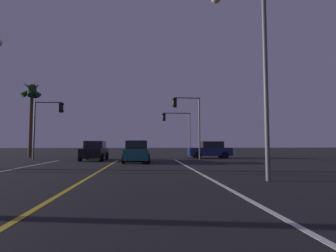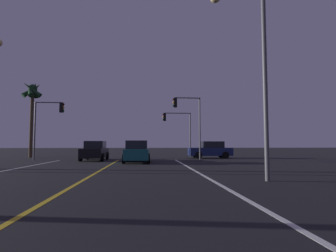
# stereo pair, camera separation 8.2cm
# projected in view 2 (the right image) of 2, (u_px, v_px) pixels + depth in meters

# --- Properties ---
(lane_edge_right) EXTENTS (0.16, 31.27, 0.01)m
(lane_edge_right) POSITION_uv_depth(u_px,v_px,m) (228.00, 189.00, 8.42)
(lane_edge_right) COLOR silver
(lane_edge_right) RESTS_ON ground
(lane_center_divider) EXTENTS (0.16, 31.27, 0.01)m
(lane_center_divider) POSITION_uv_depth(u_px,v_px,m) (63.00, 192.00, 8.01)
(lane_center_divider) COLOR gold
(lane_center_divider) RESTS_ON ground
(car_ahead_far) EXTENTS (2.02, 4.30, 1.70)m
(car_ahead_far) POSITION_uv_depth(u_px,v_px,m) (137.00, 152.00, 20.78)
(car_ahead_far) COLOR black
(car_ahead_far) RESTS_ON ground
(car_oncoming) EXTENTS (2.02, 4.30, 1.70)m
(car_oncoming) POSITION_uv_depth(u_px,v_px,m) (95.00, 151.00, 23.49)
(car_oncoming) COLOR black
(car_oncoming) RESTS_ON ground
(car_crossing_side) EXTENTS (4.30, 2.02, 1.70)m
(car_crossing_side) POSITION_uv_depth(u_px,v_px,m) (211.00, 150.00, 27.03)
(car_crossing_side) COLOR black
(car_crossing_side) RESTS_ON ground
(traffic_light_near_right) EXTENTS (2.62, 0.36, 5.81)m
(traffic_light_near_right) POSITION_uv_depth(u_px,v_px,m) (187.00, 114.00, 24.85)
(traffic_light_near_right) COLOR #4C4C51
(traffic_light_near_right) RESTS_ON ground
(traffic_light_near_left) EXTENTS (2.60, 0.36, 5.22)m
(traffic_light_near_left) POSITION_uv_depth(u_px,v_px,m) (49.00, 117.00, 23.83)
(traffic_light_near_left) COLOR #4C4C51
(traffic_light_near_left) RESTS_ON ground
(traffic_light_far_right) EXTENTS (3.26, 0.36, 5.00)m
(traffic_light_far_right) POSITION_uv_depth(u_px,v_px,m) (176.00, 124.00, 30.25)
(traffic_light_far_right) COLOR #4C4C51
(traffic_light_far_right) RESTS_ON ground
(street_lamp_right_near) EXTENTS (2.30, 0.44, 7.58)m
(street_lamp_right_near) POSITION_uv_depth(u_px,v_px,m) (251.00, 58.00, 10.60)
(street_lamp_right_near) COLOR #4C4C51
(street_lamp_right_near) RESTS_ON ground
(palm_tree_left_far) EXTENTS (2.24, 2.33, 8.23)m
(palm_tree_left_far) POSITION_uv_depth(u_px,v_px,m) (32.00, 96.00, 28.51)
(palm_tree_left_far) COLOR #473826
(palm_tree_left_far) RESTS_ON ground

